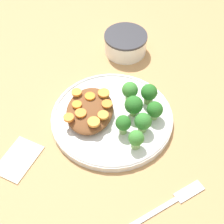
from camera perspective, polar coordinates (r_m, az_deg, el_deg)
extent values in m
plane|color=tan|center=(0.87, 0.00, -1.31)|extent=(4.00, 4.00, 0.00)
cylinder|color=silver|center=(0.86, 0.00, -0.98)|extent=(0.28, 0.28, 0.02)
torus|color=silver|center=(0.85, 0.00, -0.65)|extent=(0.28, 0.28, 0.01)
cylinder|color=white|center=(1.02, 2.08, 10.41)|extent=(0.11, 0.11, 0.05)
cylinder|color=#333338|center=(1.00, 2.12, 11.47)|extent=(0.11, 0.11, 0.01)
cylinder|color=white|center=(1.01, 2.10, 11.16)|extent=(0.09, 0.09, 0.01)
ellipsoid|color=brown|center=(0.85, -3.36, 0.42)|extent=(0.14, 0.11, 0.03)
cylinder|color=#759E51|center=(0.88, 5.57, 2.05)|extent=(0.02, 0.02, 0.02)
sphere|color=#286B23|center=(0.86, 5.68, 3.03)|extent=(0.04, 0.04, 0.04)
cylinder|color=#7FA85B|center=(0.80, 3.64, -4.83)|extent=(0.02, 0.02, 0.02)
sphere|color=#3D8433|center=(0.78, 3.71, -3.98)|extent=(0.03, 0.03, 0.03)
cylinder|color=#7FA85B|center=(0.82, 4.67, -2.32)|extent=(0.02, 0.02, 0.02)
sphere|color=#337A2D|center=(0.81, 4.76, -1.43)|extent=(0.04, 0.04, 0.04)
cylinder|color=#759E51|center=(0.85, 3.27, 0.11)|extent=(0.01, 0.01, 0.02)
sphere|color=#286B23|center=(0.83, 3.34, 1.10)|extent=(0.04, 0.04, 0.04)
cylinder|color=#7FA85B|center=(0.88, 2.70, 2.38)|extent=(0.02, 0.02, 0.02)
sphere|color=#3D8433|center=(0.86, 2.76, 3.40)|extent=(0.04, 0.04, 0.04)
cylinder|color=#7FA85B|center=(0.82, 1.70, -2.58)|extent=(0.02, 0.02, 0.02)
sphere|color=#286B23|center=(0.80, 1.73, -1.67)|extent=(0.03, 0.03, 0.03)
cylinder|color=#7FA85B|center=(0.85, 6.43, -0.48)|extent=(0.02, 0.02, 0.02)
sphere|color=#286B23|center=(0.83, 6.55, 0.39)|extent=(0.04, 0.04, 0.04)
cylinder|color=orange|center=(0.82, -1.37, -0.48)|extent=(0.02, 0.02, 0.01)
cylinder|color=orange|center=(0.85, -3.38, 2.40)|extent=(0.02, 0.02, 0.00)
cylinder|color=orange|center=(0.80, -2.81, -1.53)|extent=(0.03, 0.03, 0.01)
cylinder|color=orange|center=(0.86, -5.42, 2.99)|extent=(0.02, 0.02, 0.01)
cylinder|color=orange|center=(0.84, -5.34, 1.33)|extent=(0.02, 0.02, 0.01)
cylinder|color=orange|center=(0.82, -4.79, -0.16)|extent=(0.03, 0.03, 0.00)
cylinder|color=orange|center=(0.82, -6.62, -0.85)|extent=(0.02, 0.02, 0.01)
cylinder|color=orange|center=(0.84, -0.77, 1.26)|extent=(0.02, 0.02, 0.00)
cylinder|color=orange|center=(0.86, -1.26, 2.89)|extent=(0.03, 0.03, 0.01)
cube|color=silver|center=(0.74, 5.29, -15.59)|extent=(0.10, 0.12, 0.01)
cube|color=silver|center=(0.78, 11.69, -11.75)|extent=(0.06, 0.06, 0.01)
cube|color=beige|center=(0.82, -14.07, -6.95)|extent=(0.12, 0.10, 0.01)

